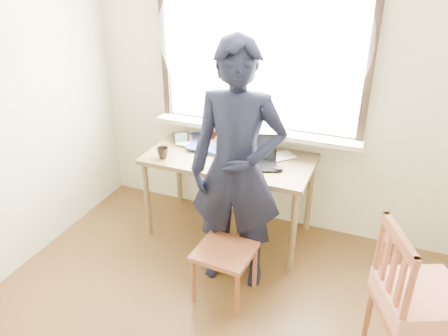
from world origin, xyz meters
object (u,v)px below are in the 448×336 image
at_px(mug_dark, 163,153).
at_px(side_chair, 417,302).
at_px(laptop, 257,158).
at_px(work_chair, 225,257).
at_px(mug_white, 222,141).
at_px(desk, 229,165).
at_px(person, 237,170).

distance_m(mug_dark, side_chair, 2.20).
relative_size(laptop, side_chair, 0.39).
xyz_separation_m(mug_dark, work_chair, (0.78, -0.55, -0.46)).
height_order(mug_white, mug_dark, mug_white).
xyz_separation_m(desk, laptop, (0.25, -0.03, 0.13)).
height_order(desk, laptop, laptop).
distance_m(laptop, mug_dark, 0.79).
xyz_separation_m(laptop, work_chair, (0.02, -0.74, -0.47)).
xyz_separation_m(desk, mug_dark, (-0.52, -0.22, 0.13)).
height_order(desk, work_chair, desk).
bearing_deg(work_chair, laptop, 91.16).
xyz_separation_m(desk, person, (0.26, -0.53, 0.26)).
distance_m(desk, person, 0.64).
distance_m(desk, mug_white, 0.27).
bearing_deg(mug_dark, desk, 23.53).
bearing_deg(mug_white, laptop, -29.26).
height_order(mug_dark, work_chair, mug_dark).
relative_size(laptop, work_chair, 0.94).
xyz_separation_m(mug_white, mug_dark, (-0.37, -0.41, -0.00)).
height_order(laptop, mug_white, laptop).
height_order(mug_white, side_chair, side_chair).
xyz_separation_m(side_chair, person, (-1.28, 0.44, 0.41)).
bearing_deg(work_chair, mug_dark, 144.73).
xyz_separation_m(mug_dark, side_chair, (2.05, -0.74, -0.28)).
bearing_deg(mug_dark, mug_white, 48.08).
bearing_deg(mug_white, side_chair, -34.38).
relative_size(mug_white, mug_dark, 1.20).
relative_size(desk, work_chair, 3.33).
xyz_separation_m(laptop, person, (0.01, -0.49, 0.12)).
height_order(mug_white, work_chair, mug_white).
bearing_deg(mug_white, mug_dark, -131.92).
xyz_separation_m(mug_white, person, (0.41, -0.71, 0.13)).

